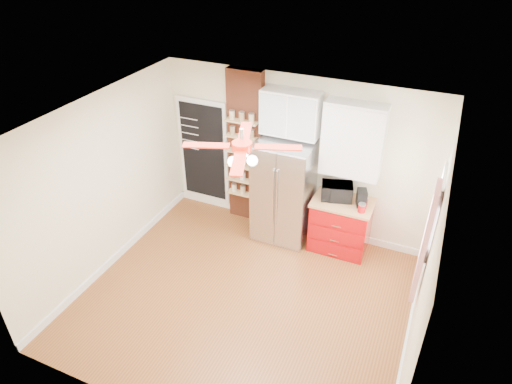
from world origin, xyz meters
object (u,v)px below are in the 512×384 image
at_px(toaster_oven, 337,191).
at_px(canister_left, 362,208).
at_px(red_cabinet, 340,225).
at_px(pantry_jar_oats, 240,147).
at_px(coffee_maker, 362,198).
at_px(fridge, 284,191).
at_px(ceiling_fan, 242,147).

relative_size(toaster_oven, canister_left, 3.78).
distance_m(red_cabinet, pantry_jar_oats, 2.06).
bearing_deg(coffee_maker, fridge, 163.65).
height_order(ceiling_fan, toaster_oven, ceiling_fan).
bearing_deg(ceiling_fan, fridge, 91.76).
height_order(toaster_oven, canister_left, toaster_oven).
distance_m(ceiling_fan, canister_left, 2.44).
xyz_separation_m(toaster_oven, canister_left, (0.44, -0.20, -0.07)).
bearing_deg(red_cabinet, canister_left, -27.15).
bearing_deg(ceiling_fan, coffee_maker, 54.81).
relative_size(fridge, ceiling_fan, 1.25).
relative_size(canister_left, pantry_jar_oats, 0.96).
bearing_deg(ceiling_fan, toaster_oven, 65.24).
bearing_deg(canister_left, ceiling_fan, -129.22).
distance_m(red_cabinet, canister_left, 0.62).
bearing_deg(red_cabinet, ceiling_fan, -118.71).
distance_m(toaster_oven, pantry_jar_oats, 1.73).
distance_m(fridge, coffee_maker, 1.25).
bearing_deg(pantry_jar_oats, toaster_oven, -1.98).
distance_m(fridge, toaster_oven, 0.86).
xyz_separation_m(red_cabinet, toaster_oven, (-0.13, 0.04, 0.58)).
height_order(fridge, canister_left, fridge).
xyz_separation_m(ceiling_fan, coffee_maker, (1.19, 1.69, -1.39)).
height_order(ceiling_fan, coffee_maker, ceiling_fan).
relative_size(toaster_oven, coffee_maker, 1.77).
xyz_separation_m(fridge, red_cabinet, (0.97, 0.05, -0.42)).
bearing_deg(pantry_jar_oats, ceiling_fan, -63.42).
height_order(red_cabinet, canister_left, canister_left).
height_order(coffee_maker, canister_left, coffee_maker).
height_order(fridge, toaster_oven, fridge).
xyz_separation_m(ceiling_fan, pantry_jar_oats, (-0.89, 1.78, -0.99)).
bearing_deg(coffee_maker, canister_left, -93.04).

